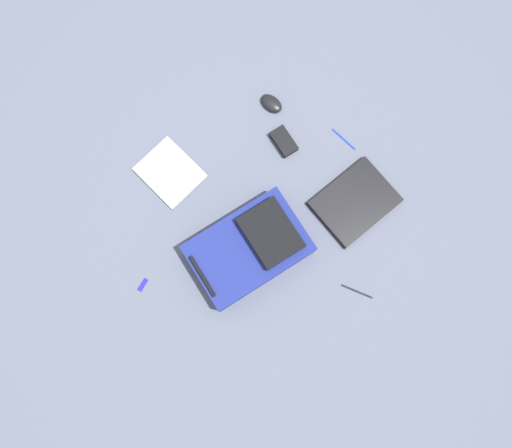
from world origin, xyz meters
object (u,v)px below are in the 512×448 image
Objects in this scene: backpack at (250,248)px; usb_stick at (143,285)px; book_red at (170,173)px; power_brick at (284,142)px; pen_black at (344,139)px; pen_blue at (357,291)px; computer_mouse at (271,103)px; laptop at (355,202)px.

backpack reaches higher than usb_stick.
book_red is 2.07× the size of power_brick.
backpack is 3.86× the size of pen_black.
pen_blue is 0.89m from usb_stick.
book_red is 4.53× the size of usb_stick.
pen_black is 1.06m from usb_stick.
backpack reaches higher than computer_mouse.
backpack is 1.44× the size of laptop.
backpack is 0.49m from power_brick.
backpack is 9.06× the size of usb_stick.
power_brick reaches higher than pen_black.
backpack reaches higher than book_red.
backpack is at bearing 1.90° from pen_black.
computer_mouse is at bearing -172.31° from usb_stick.
backpack is 3.81× the size of pen_blue.
laptop reaches higher than usb_stick.
book_red is (0.43, -0.67, -0.01)m from laptop.
usb_stick is (0.41, -0.24, -0.07)m from backpack.
computer_mouse is 0.79× the size of pen_black.
pen_black is at bearing -135.34° from pen_blue.
laptop is at bearing 48.88° from pen_black.
pen_blue is at bearing 63.98° from computer_mouse.
computer_mouse is 0.85× the size of power_brick.
laptop is 2.88× the size of power_brick.
power_brick is at bearing -89.97° from laptop.
computer_mouse and power_brick have the same top height.
usb_stick is (0.85, -0.43, -0.01)m from laptop.
laptop is 3.40× the size of computer_mouse.
pen_blue is (-0.16, 0.44, -0.07)m from backpack.
usb_stick is at bearing -49.92° from pen_blue.
backpack is at bearing -69.62° from pen_blue.
usb_stick is at bearing -30.10° from backpack.
pen_black and pen_blue have the same top height.
laptop is 2.68× the size of pen_black.
usb_stick is at bearing 6.77° from computer_mouse.
backpack is 4.14× the size of power_brick.
pen_black is at bearing 143.40° from book_red.
laptop is 0.95m from usb_stick.
pen_black is at bearing -131.12° from laptop.
book_red is at bearing -36.60° from pen_black.
power_brick is at bearing -44.68° from pen_black.
book_red is 0.54m from computer_mouse.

